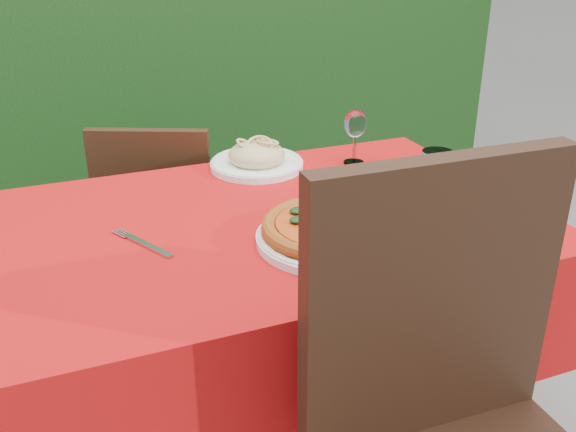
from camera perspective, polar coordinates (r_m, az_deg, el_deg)
name	(u,v)px	position (r m, az deg, el deg)	size (l,w,h in m)	color
hedge	(145,44)	(2.94, -12.58, 14.70)	(3.20, 0.55, 1.78)	black
dining_table	(273,272)	(1.61, -1.33, -4.98)	(1.26, 0.86, 0.75)	#4D3119
chair_far	(162,223)	(2.19, -11.14, -0.65)	(0.49, 0.49, 0.83)	black
pizza_plate	(332,230)	(1.41, 3.91, -1.29)	(0.38, 0.38, 0.06)	silver
pasta_plate	(257,159)	(1.85, -2.80, 5.09)	(0.27, 0.27, 0.08)	white
water_glass	(436,173)	(1.73, 13.01, 3.79)	(0.08, 0.08, 0.11)	white
wine_glass	(355,126)	(1.87, 6.00, 7.98)	(0.07, 0.07, 0.16)	silver
fork	(148,245)	(1.43, -12.33, -2.58)	(0.03, 0.21, 0.01)	silver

